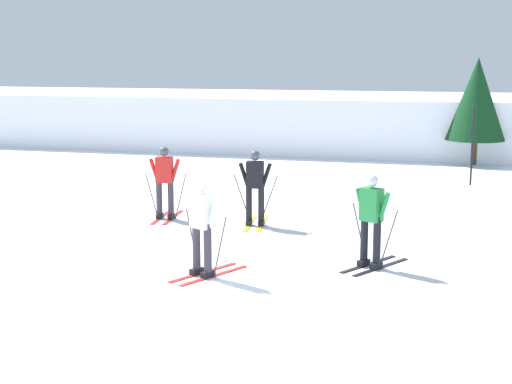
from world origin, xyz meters
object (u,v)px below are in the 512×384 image
object	(u,v)px
skier_green	(371,218)
skier_red	(165,181)
conifer_far_left	(477,99)
skier_black	(255,186)
trail_marker_pole	(472,145)
skier_white	(202,225)

from	to	relation	value
skier_green	skier_red	bearing A→B (deg)	150.64
skier_green	conifer_far_left	distance (m)	14.18
skier_red	skier_black	xyz separation A→B (m)	(2.22, -0.14, 0.00)
skier_green	trail_marker_pole	size ratio (longest dim) A/B	0.72
skier_black	trail_marker_pole	size ratio (longest dim) A/B	0.72
skier_white	skier_black	bearing A→B (deg)	91.77
trail_marker_pole	conifer_far_left	bearing A→B (deg)	87.71
trail_marker_pole	conifer_far_left	size ratio (longest dim) A/B	0.63
skier_red	skier_white	bearing A→B (deg)	-60.58
skier_green	skier_white	bearing A→B (deg)	-155.04
skier_red	conifer_far_left	distance (m)	13.29
skier_green	skier_black	bearing A→B (deg)	136.56
skier_white	skier_black	xyz separation A→B (m)	(-0.12, 4.01, -0.00)
skier_green	trail_marker_pole	distance (m)	9.69
skier_white	skier_black	world-z (taller)	same
conifer_far_left	skier_white	bearing A→B (deg)	-107.68
skier_green	skier_black	distance (m)	3.97
skier_white	trail_marker_pole	bearing A→B (deg)	66.52
skier_red	skier_green	xyz separation A→B (m)	(5.10, -2.87, 0.00)
skier_black	conifer_far_left	xyz separation A→B (m)	(4.98, 11.22, 1.38)
conifer_far_left	trail_marker_pole	bearing A→B (deg)	-92.29
trail_marker_pole	skier_red	bearing A→B (deg)	-136.69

